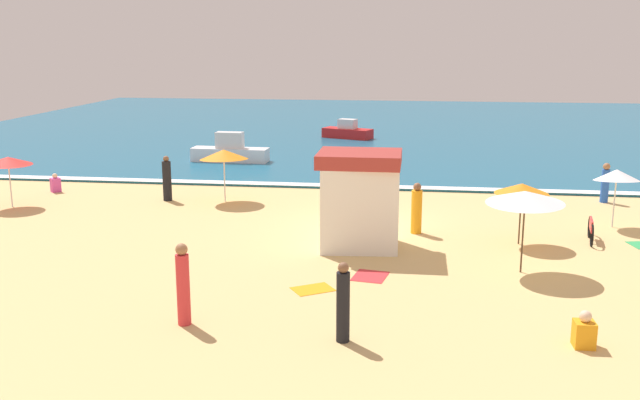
% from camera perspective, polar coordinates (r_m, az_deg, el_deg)
% --- Properties ---
extents(ground_plane, '(60.00, 60.00, 0.00)m').
position_cam_1_polar(ground_plane, '(25.03, 3.40, -2.02)').
color(ground_plane, '#D8B775').
extents(ocean_water, '(60.00, 44.00, 0.10)m').
position_cam_1_polar(ocean_water, '(52.55, 5.71, 5.77)').
color(ocean_water, '#196084').
rests_on(ocean_water, ground_plane).
extents(wave_breaker_foam, '(57.00, 0.70, 0.01)m').
position_cam_1_polar(wave_breaker_foam, '(31.13, 4.27, 1.10)').
color(wave_breaker_foam, white).
rests_on(wave_breaker_foam, ocean_water).
extents(lifeguard_cabana, '(2.51, 2.11, 3.00)m').
position_cam_1_polar(lifeguard_cabana, '(22.07, 3.13, 0.05)').
color(lifeguard_cabana, white).
rests_on(lifeguard_cabana, ground_plane).
extents(beach_umbrella_0, '(1.73, 1.75, 2.09)m').
position_cam_1_polar(beach_umbrella_0, '(26.38, 22.49, 1.84)').
color(beach_umbrella_0, silver).
rests_on(beach_umbrella_0, ground_plane).
extents(beach_umbrella_1, '(2.55, 2.56, 2.14)m').
position_cam_1_polar(beach_umbrella_1, '(28.52, -7.64, 3.60)').
color(beach_umbrella_1, silver).
rests_on(beach_umbrella_1, ground_plane).
extents(beach_umbrella_2, '(1.69, 1.70, 1.97)m').
position_cam_1_polar(beach_umbrella_2, '(23.19, 15.73, 0.87)').
color(beach_umbrella_2, '#4C3823').
rests_on(beach_umbrella_2, ground_plane).
extents(beach_umbrella_4, '(1.80, 1.79, 1.98)m').
position_cam_1_polar(beach_umbrella_4, '(29.85, -23.52, 2.87)').
color(beach_umbrella_4, silver).
rests_on(beach_umbrella_4, ground_plane).
extents(beach_umbrella_6, '(2.89, 2.89, 2.36)m').
position_cam_1_polar(beach_umbrella_6, '(20.30, 15.98, 0.22)').
color(beach_umbrella_6, '#4C3823').
rests_on(beach_umbrella_6, ground_plane).
extents(parked_bicycle, '(0.34, 1.81, 0.76)m').
position_cam_1_polar(parked_bicycle, '(24.55, 20.70, -2.22)').
color(parked_bicycle, black).
rests_on(parked_bicycle, ground_plane).
extents(beachgoer_0, '(0.46, 0.46, 1.71)m').
position_cam_1_polar(beachgoer_0, '(24.04, 7.67, -0.75)').
color(beachgoer_0, orange).
rests_on(beachgoer_0, ground_plane).
extents(beachgoer_1, '(0.37, 0.37, 1.58)m').
position_cam_1_polar(beachgoer_1, '(30.48, 21.70, 1.25)').
color(beachgoer_1, blue).
rests_on(beachgoer_1, ground_plane).
extents(beachgoer_3, '(0.43, 0.43, 1.91)m').
position_cam_1_polar(beachgoer_3, '(16.55, -10.82, -6.64)').
color(beachgoer_3, red).
rests_on(beachgoer_3, ground_plane).
extents(beachgoer_4, '(0.35, 0.35, 1.77)m').
position_cam_1_polar(beachgoer_4, '(15.42, 1.84, -8.22)').
color(beachgoer_4, black).
rests_on(beachgoer_4, ground_plane).
extents(beachgoer_5, '(0.44, 0.44, 0.81)m').
position_cam_1_polar(beachgoer_5, '(16.32, 20.23, -9.78)').
color(beachgoer_5, orange).
rests_on(beachgoer_5, ground_plane).
extents(beachgoer_6, '(0.52, 0.52, 0.79)m').
position_cam_1_polar(beachgoer_6, '(32.35, -20.26, 1.20)').
color(beachgoer_6, '#D84CA5').
rests_on(beachgoer_6, ground_plane).
extents(beachgoer_7, '(0.46, 0.46, 1.81)m').
position_cam_1_polar(beachgoer_7, '(29.28, -12.05, 1.59)').
color(beachgoer_7, black).
rests_on(beachgoer_7, ground_plane).
extents(beachgoer_8, '(0.49, 0.49, 1.64)m').
position_cam_1_polar(beachgoer_8, '(26.13, 2.96, 0.34)').
color(beachgoer_8, orange).
rests_on(beachgoer_8, ground_plane).
extents(beachgoer_9, '(0.49, 0.49, 0.90)m').
position_cam_1_polar(beachgoer_9, '(28.57, 1.73, 0.64)').
color(beachgoer_9, green).
rests_on(beachgoer_9, ground_plane).
extents(beach_towel_3, '(1.05, 1.18, 0.01)m').
position_cam_1_polar(beach_towel_3, '(19.78, 4.00, -6.05)').
color(beach_towel_3, red).
rests_on(beach_towel_3, ground_plane).
extents(beach_towel_4, '(1.25, 1.17, 0.01)m').
position_cam_1_polar(beach_towel_4, '(18.76, -0.58, -7.09)').
color(beach_towel_4, orange).
rests_on(beach_towel_4, ground_plane).
extents(small_boat_0, '(4.03, 1.21, 1.53)m').
position_cam_1_polar(small_boat_0, '(37.61, -7.16, 3.82)').
color(small_boat_0, white).
rests_on(small_boat_0, ocean_water).
extents(small_boat_1, '(3.37, 2.24, 1.21)m').
position_cam_1_polar(small_boat_1, '(46.20, 2.19, 5.45)').
color(small_boat_1, red).
rests_on(small_boat_1, ocean_water).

